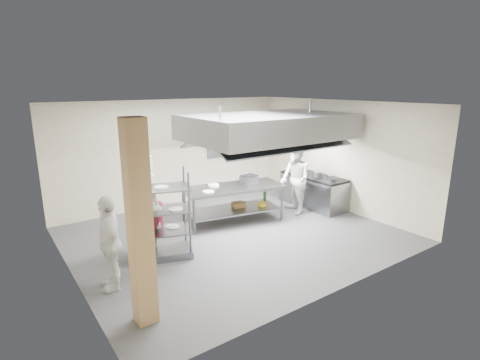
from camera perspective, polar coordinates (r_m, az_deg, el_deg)
floor at (r=8.79m, az=-0.85°, el=-8.39°), size 7.00×7.00×0.00m
ceiling at (r=8.11m, az=-0.92°, el=11.54°), size 7.00×7.00×0.00m
wall_back at (r=10.88m, az=-9.88°, el=4.11°), size 7.00×0.00×7.00m
wall_left at (r=7.04m, az=-25.13°, el=-2.72°), size 0.00×6.00×6.00m
wall_right at (r=10.66m, az=14.86°, el=3.63°), size 0.00×6.00×6.00m
column at (r=5.42m, az=-15.04°, el=-6.72°), size 0.30×0.30×3.00m
exhaust_hood at (r=9.26m, az=4.39°, el=8.13°), size 4.00×2.50×0.60m
hood_strip_a at (r=8.76m, az=-0.22°, el=5.70°), size 1.60×0.12×0.04m
hood_strip_b at (r=9.90m, az=8.40°, el=6.56°), size 1.60×0.12×0.04m
wall_shelf at (r=11.62m, az=-1.49°, el=4.97°), size 1.50×0.28×0.04m
island at (r=9.53m, az=-1.08°, el=-3.63°), size 2.66×1.50×0.91m
island_worktop at (r=9.41m, az=-1.09°, el=-1.17°), size 2.66×1.50×0.06m
island_undershelf at (r=9.58m, az=-1.07°, el=-4.51°), size 2.45×1.36×0.04m
pass_rack at (r=7.62m, az=-12.11°, el=-5.20°), size 1.34×1.03×1.78m
cooking_range at (r=10.92m, az=11.07°, el=-1.73°), size 0.80×2.00×0.84m
range_top at (r=10.80m, az=11.19°, el=0.56°), size 0.78×1.96×0.06m
chef_head at (r=7.94m, az=-13.73°, el=-4.59°), size 0.66×0.76×1.76m
chef_line at (r=10.10m, az=8.37°, el=0.10°), size 0.94×1.07×1.87m
chef_plating at (r=6.73m, az=-19.20°, el=-9.01°), size 0.57×1.02×1.65m
griddle at (r=9.67m, az=1.39°, el=0.05°), size 0.44×0.36×0.20m
wicker_basket at (r=9.67m, az=-0.23°, el=-3.77°), size 0.35×0.27×0.14m
stockpot at (r=10.50m, az=11.74°, el=0.79°), size 0.25×0.25×0.18m
plate_stack at (r=7.73m, az=-11.98°, el=-7.44°), size 0.28×0.28×0.05m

